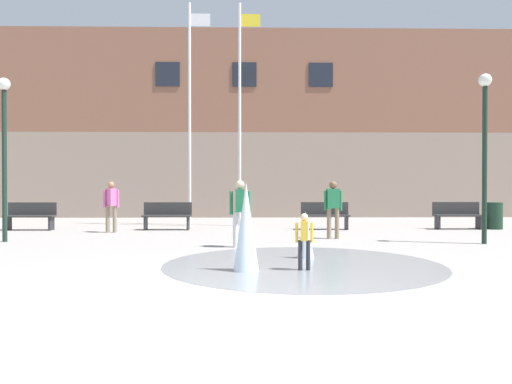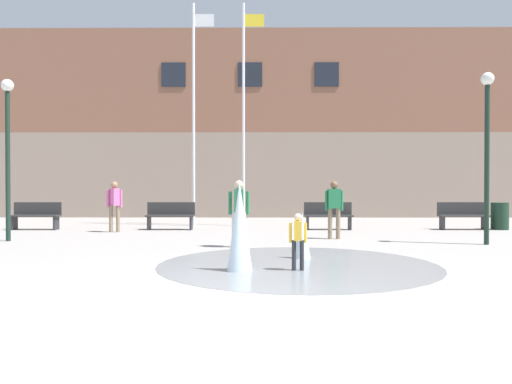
{
  "view_description": "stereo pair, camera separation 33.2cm",
  "coord_description": "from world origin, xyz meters",
  "px_view_note": "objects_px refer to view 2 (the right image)",
  "views": [
    {
      "loc": [
        0.1,
        -6.12,
        1.46
      ],
      "look_at": [
        0.34,
        6.75,
        1.3
      ],
      "focal_mm": 35.0,
      "sensor_mm": 36.0,
      "label": 1
    },
    {
      "loc": [
        0.43,
        -6.12,
        1.46
      ],
      "look_at": [
        0.34,
        6.75,
        1.3
      ],
      "focal_mm": 35.0,
      "sensor_mm": 36.0,
      "label": 2
    }
  ],
  "objects_px": {
    "park_bench_center": "(328,215)",
    "trash_can": "(500,216)",
    "park_bench_near_trashcan": "(462,215)",
    "child_running": "(298,237)",
    "flagpole_left": "(194,108)",
    "flagpole_right": "(244,108)",
    "teen_by_trashcan": "(334,205)",
    "lamp_post_right_lane": "(487,134)",
    "adult_watching": "(239,208)",
    "park_bench_left_of_flagpoles": "(170,215)",
    "park_bench_far_left": "(36,215)",
    "lamp_post_left_lane": "(8,137)",
    "adult_near_bench": "(114,203)"
  },
  "relations": [
    {
      "from": "park_bench_left_of_flagpoles",
      "to": "child_running",
      "type": "height_order",
      "value": "child_running"
    },
    {
      "from": "park_bench_center",
      "to": "park_bench_near_trashcan",
      "type": "xyz_separation_m",
      "value": [
        4.48,
        0.04,
        0.0
      ]
    },
    {
      "from": "park_bench_center",
      "to": "teen_by_trashcan",
      "type": "distance_m",
      "value": 2.98
    },
    {
      "from": "child_running",
      "to": "adult_watching",
      "type": "height_order",
      "value": "adult_watching"
    },
    {
      "from": "flagpole_right",
      "to": "park_bench_near_trashcan",
      "type": "bearing_deg",
      "value": -12.03
    },
    {
      "from": "park_bench_far_left",
      "to": "adult_watching",
      "type": "bearing_deg",
      "value": -34.09
    },
    {
      "from": "park_bench_center",
      "to": "trash_can",
      "type": "xyz_separation_m",
      "value": [
        5.73,
        0.05,
        -0.03
      ]
    },
    {
      "from": "lamp_post_right_lane",
      "to": "adult_watching",
      "type": "bearing_deg",
      "value": -174.59
    },
    {
      "from": "lamp_post_left_lane",
      "to": "lamp_post_right_lane",
      "type": "height_order",
      "value": "lamp_post_right_lane"
    },
    {
      "from": "park_bench_left_of_flagpoles",
      "to": "flagpole_right",
      "type": "distance_m",
      "value": 4.81
    },
    {
      "from": "park_bench_center",
      "to": "flagpole_left",
      "type": "distance_m",
      "value": 6.25
    },
    {
      "from": "park_bench_center",
      "to": "lamp_post_right_lane",
      "type": "bearing_deg",
      "value": -51.48
    },
    {
      "from": "child_running",
      "to": "flagpole_left",
      "type": "bearing_deg",
      "value": -156.59
    },
    {
      "from": "adult_watching",
      "to": "trash_can",
      "type": "height_order",
      "value": "adult_watching"
    },
    {
      "from": "park_bench_near_trashcan",
      "to": "child_running",
      "type": "height_order",
      "value": "child_running"
    },
    {
      "from": "park_bench_near_trashcan",
      "to": "teen_by_trashcan",
      "type": "bearing_deg",
      "value": -147.83
    },
    {
      "from": "adult_near_bench",
      "to": "teen_by_trashcan",
      "type": "bearing_deg",
      "value": -147.77
    },
    {
      "from": "park_bench_center",
      "to": "trash_can",
      "type": "bearing_deg",
      "value": 0.53
    },
    {
      "from": "park_bench_near_trashcan",
      "to": "flagpole_left",
      "type": "distance_m",
      "value": 10.04
    },
    {
      "from": "park_bench_far_left",
      "to": "adult_watching",
      "type": "distance_m",
      "value": 8.42
    },
    {
      "from": "trash_can",
      "to": "child_running",
      "type": "bearing_deg",
      "value": -132.28
    },
    {
      "from": "park_bench_far_left",
      "to": "child_running",
      "type": "relative_size",
      "value": 1.62
    },
    {
      "from": "lamp_post_left_lane",
      "to": "lamp_post_right_lane",
      "type": "relative_size",
      "value": 1.0
    },
    {
      "from": "adult_watching",
      "to": "lamp_post_left_lane",
      "type": "xyz_separation_m",
      "value": [
        -6.15,
        1.28,
        1.82
      ]
    },
    {
      "from": "park_bench_near_trashcan",
      "to": "flagpole_left",
      "type": "relative_size",
      "value": 0.2
    },
    {
      "from": "flagpole_left",
      "to": "flagpole_right",
      "type": "distance_m",
      "value": 1.82
    },
    {
      "from": "teen_by_trashcan",
      "to": "child_running",
      "type": "bearing_deg",
      "value": -107.41
    },
    {
      "from": "park_bench_left_of_flagpoles",
      "to": "park_bench_near_trashcan",
      "type": "distance_m",
      "value": 9.74
    },
    {
      "from": "park_bench_left_of_flagpoles",
      "to": "teen_by_trashcan",
      "type": "relative_size",
      "value": 1.01
    },
    {
      "from": "park_bench_center",
      "to": "lamp_post_left_lane",
      "type": "height_order",
      "value": "lamp_post_left_lane"
    },
    {
      "from": "teen_by_trashcan",
      "to": "lamp_post_right_lane",
      "type": "height_order",
      "value": "lamp_post_right_lane"
    },
    {
      "from": "teen_by_trashcan",
      "to": "lamp_post_left_lane",
      "type": "height_order",
      "value": "lamp_post_left_lane"
    },
    {
      "from": "park_bench_left_of_flagpoles",
      "to": "adult_watching",
      "type": "xyz_separation_m",
      "value": [
        2.48,
        -4.74,
        0.45
      ]
    },
    {
      "from": "trash_can",
      "to": "flagpole_left",
      "type": "bearing_deg",
      "value": 171.56
    },
    {
      "from": "adult_near_bench",
      "to": "lamp_post_right_lane",
      "type": "bearing_deg",
      "value": -148.81
    },
    {
      "from": "teen_by_trashcan",
      "to": "park_bench_near_trashcan",
      "type": "bearing_deg",
      "value": 29.96
    },
    {
      "from": "adult_near_bench",
      "to": "teen_by_trashcan",
      "type": "distance_m",
      "value": 6.9
    },
    {
      "from": "trash_can",
      "to": "adult_watching",
      "type": "bearing_deg",
      "value": -150.37
    },
    {
      "from": "adult_near_bench",
      "to": "flagpole_right",
      "type": "height_order",
      "value": "flagpole_right"
    },
    {
      "from": "park_bench_center",
      "to": "trash_can",
      "type": "height_order",
      "value": "park_bench_center"
    },
    {
      "from": "flagpole_right",
      "to": "flagpole_left",
      "type": "bearing_deg",
      "value": 180.0
    },
    {
      "from": "adult_near_bench",
      "to": "flagpole_left",
      "type": "xyz_separation_m",
      "value": [
        2.19,
        2.56,
        3.37
      ]
    },
    {
      "from": "park_bench_near_trashcan",
      "to": "adult_watching",
      "type": "bearing_deg",
      "value": -146.4
    },
    {
      "from": "flagpole_right",
      "to": "adult_watching",
      "type": "bearing_deg",
      "value": -89.4
    },
    {
      "from": "park_bench_left_of_flagpoles",
      "to": "flagpole_right",
      "type": "bearing_deg",
      "value": 34.24
    },
    {
      "from": "trash_can",
      "to": "teen_by_trashcan",
      "type": "bearing_deg",
      "value": -153.42
    },
    {
      "from": "flagpole_left",
      "to": "flagpole_right",
      "type": "relative_size",
      "value": 1.0
    },
    {
      "from": "lamp_post_left_lane",
      "to": "lamp_post_right_lane",
      "type": "distance_m",
      "value": 12.3
    },
    {
      "from": "flagpole_left",
      "to": "lamp_post_right_lane",
      "type": "relative_size",
      "value": 1.9
    },
    {
      "from": "lamp_post_right_lane",
      "to": "flagpole_left",
      "type": "bearing_deg",
      "value": 144.12
    }
  ]
}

